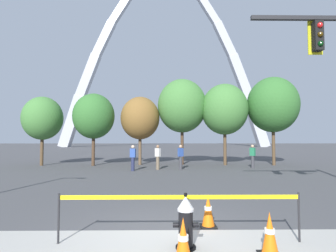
{
  "coord_description": "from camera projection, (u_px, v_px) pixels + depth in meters",
  "views": [
    {
      "loc": [
        -0.05,
        -5.83,
        1.96
      ],
      "look_at": [
        0.1,
        5.0,
        2.5
      ],
      "focal_mm": 28.5,
      "sensor_mm": 36.0,
      "label": 1
    }
  ],
  "objects": [
    {
      "name": "fire_hydrant",
      "position": [
        186.0,
        222.0,
        4.79
      ],
      "size": [
        0.46,
        0.48,
        0.99
      ],
      "color": "black",
      "rests_on": "ground"
    },
    {
      "name": "pedestrian_walking_left",
      "position": [
        253.0,
        156.0,
        18.07
      ],
      "size": [
        0.38,
        0.38,
        1.59
      ],
      "color": "#38383D",
      "rests_on": "ground"
    },
    {
      "name": "tree_far_left",
      "position": [
        43.0,
        118.0,
        20.06
      ],
      "size": [
        2.95,
        2.95,
        5.17
      ],
      "color": "brown",
      "rests_on": "ground"
    },
    {
      "name": "tree_right_mid",
      "position": [
        225.0,
        109.0,
        20.41
      ],
      "size": [
        3.55,
        3.55,
        6.21
      ],
      "color": "brown",
      "rests_on": "ground"
    },
    {
      "name": "traffic_cone_curb_edge",
      "position": [
        208.0,
        211.0,
        5.98
      ],
      "size": [
        0.36,
        0.36,
        0.73
      ],
      "color": "black",
      "rests_on": "ground"
    },
    {
      "name": "pedestrian_standing_center",
      "position": [
        133.0,
        158.0,
        16.54
      ],
      "size": [
        0.37,
        0.26,
        1.59
      ],
      "color": "#232847",
      "rests_on": "ground"
    },
    {
      "name": "pedestrian_near_trees",
      "position": [
        181.0,
        157.0,
        17.39
      ],
      "size": [
        0.39,
        0.36,
        1.59
      ],
      "color": "#38383D",
      "rests_on": "ground"
    },
    {
      "name": "traffic_cone_mid_sidewalk",
      "position": [
        183.0,
        241.0,
        4.18
      ],
      "size": [
        0.36,
        0.36,
        0.73
      ],
      "color": "black",
      "rests_on": "ground"
    },
    {
      "name": "traffic_cone_by_hydrant",
      "position": [
        270.0,
        234.0,
        4.5
      ],
      "size": [
        0.36,
        0.36,
        0.73
      ],
      "color": "black",
      "rests_on": "ground"
    },
    {
      "name": "tree_left_mid",
      "position": [
        94.0,
        116.0,
        19.94
      ],
      "size": [
        3.08,
        3.08,
        5.38
      ],
      "color": "#473323",
      "rests_on": "ground"
    },
    {
      "name": "tree_center_left",
      "position": [
        140.0,
        118.0,
        20.65
      ],
      "size": [
        3.01,
        3.01,
        5.26
      ],
      "color": "brown",
      "rests_on": "ground"
    },
    {
      "name": "pedestrian_walking_right",
      "position": [
        158.0,
        157.0,
        17.27
      ],
      "size": [
        0.39,
        0.37,
        1.59
      ],
      "color": "brown",
      "rests_on": "ground"
    },
    {
      "name": "ground_plane",
      "position": [
        167.0,
        230.0,
        5.73
      ],
      "size": [
        240.0,
        240.0,
        0.0
      ],
      "primitive_type": "plane",
      "color": "#474749"
    },
    {
      "name": "tree_far_right",
      "position": [
        273.0,
        105.0,
        20.3
      ],
      "size": [
        3.83,
        3.83,
        6.7
      ],
      "color": "brown",
      "rests_on": "ground"
    },
    {
      "name": "tree_center_right",
      "position": [
        182.0,
        106.0,
        20.95
      ],
      "size": [
        3.82,
        3.82,
        6.68
      ],
      "color": "#473323",
      "rests_on": "ground"
    },
    {
      "name": "monument_arch",
      "position": [
        165.0,
        68.0,
        68.79
      ],
      "size": [
        53.39,
        2.49,
        46.08
      ],
      "color": "#B2B5BC",
      "rests_on": "ground"
    },
    {
      "name": "caution_tape_barrier",
      "position": [
        180.0,
        209.0,
        5.05
      ],
      "size": [
        4.6,
        0.06,
        0.94
      ],
      "color": "#232326",
      "rests_on": "ground"
    }
  ]
}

